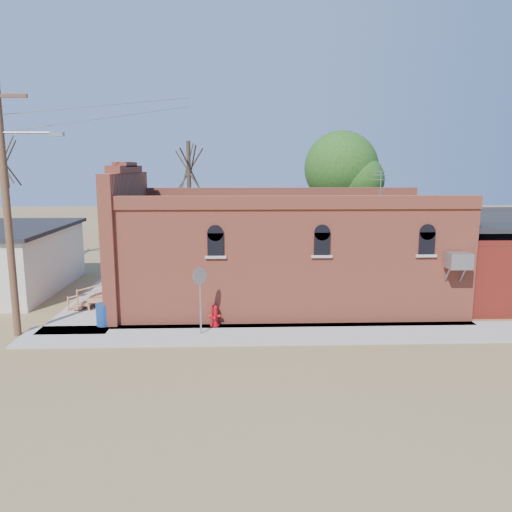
{
  "coord_description": "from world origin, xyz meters",
  "views": [
    {
      "loc": [
        -0.13,
        -16.46,
        6.1
      ],
      "look_at": [
        0.58,
        3.88,
        2.4
      ],
      "focal_mm": 35.0,
      "sensor_mm": 36.0,
      "label": 1
    }
  ],
  "objects_px": {
    "trash_barrel": "(104,314)",
    "brick_bar": "(278,251)",
    "utility_pole": "(8,204)",
    "fire_hydrant": "(215,316)",
    "stop_sign": "(200,282)"
  },
  "relations": [
    {
      "from": "trash_barrel",
      "to": "brick_bar",
      "type": "bearing_deg",
      "value": 26.55
    },
    {
      "from": "utility_pole",
      "to": "fire_hydrant",
      "type": "xyz_separation_m",
      "value": [
        7.08,
        0.6,
        -4.28
      ]
    },
    {
      "from": "fire_hydrant",
      "to": "stop_sign",
      "type": "distance_m",
      "value": 1.8
    },
    {
      "from": "utility_pole",
      "to": "stop_sign",
      "type": "bearing_deg",
      "value": -2.42
    },
    {
      "from": "stop_sign",
      "to": "trash_barrel",
      "type": "distance_m",
      "value": 4.21
    },
    {
      "from": "brick_bar",
      "to": "utility_pole",
      "type": "height_order",
      "value": "utility_pole"
    },
    {
      "from": "fire_hydrant",
      "to": "stop_sign",
      "type": "relative_size",
      "value": 0.33
    },
    {
      "from": "fire_hydrant",
      "to": "trash_barrel",
      "type": "distance_m",
      "value": 4.24
    },
    {
      "from": "utility_pole",
      "to": "fire_hydrant",
      "type": "bearing_deg",
      "value": 4.81
    },
    {
      "from": "brick_bar",
      "to": "stop_sign",
      "type": "bearing_deg",
      "value": -124.66
    },
    {
      "from": "fire_hydrant",
      "to": "trash_barrel",
      "type": "height_order",
      "value": "trash_barrel"
    },
    {
      "from": "fire_hydrant",
      "to": "trash_barrel",
      "type": "bearing_deg",
      "value": -178.4
    },
    {
      "from": "trash_barrel",
      "to": "stop_sign",
      "type": "bearing_deg",
      "value": -16.29
    },
    {
      "from": "utility_pole",
      "to": "trash_barrel",
      "type": "height_order",
      "value": "utility_pole"
    },
    {
      "from": "utility_pole",
      "to": "stop_sign",
      "type": "relative_size",
      "value": 3.61
    }
  ]
}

